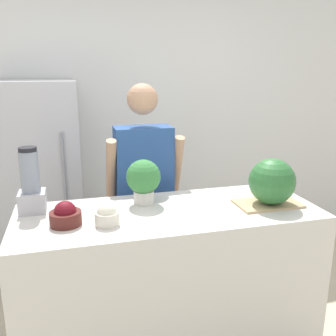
# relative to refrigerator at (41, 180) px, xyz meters

# --- Properties ---
(wall_back) EXTENTS (8.00, 0.06, 2.60)m
(wall_back) POSITION_rel_refrigerator_xyz_m (0.80, 0.39, 0.47)
(wall_back) COLOR white
(wall_back) RESTS_ON ground_plane
(counter_island) EXTENTS (1.77, 0.68, 0.96)m
(counter_island) POSITION_rel_refrigerator_xyz_m (0.80, -1.27, -0.36)
(counter_island) COLOR beige
(counter_island) RESTS_ON ground_plane
(refrigerator) EXTENTS (0.67, 0.71, 1.67)m
(refrigerator) POSITION_rel_refrigerator_xyz_m (0.00, 0.00, 0.00)
(refrigerator) COLOR #B7B7BC
(refrigerator) RESTS_ON ground_plane
(person) EXTENTS (0.55, 0.27, 1.66)m
(person) POSITION_rel_refrigerator_xyz_m (0.77, -0.68, 0.02)
(person) COLOR gray
(person) RESTS_ON ground_plane
(cutting_board) EXTENTS (0.39, 0.23, 0.01)m
(cutting_board) POSITION_rel_refrigerator_xyz_m (1.41, -1.33, 0.13)
(cutting_board) COLOR tan
(cutting_board) RESTS_ON counter_island
(watermelon) EXTENTS (0.28, 0.28, 0.28)m
(watermelon) POSITION_rel_refrigerator_xyz_m (1.42, -1.35, 0.27)
(watermelon) COLOR #2D6B33
(watermelon) RESTS_ON cutting_board
(bowl_cherries) EXTENTS (0.17, 0.17, 0.13)m
(bowl_cherries) POSITION_rel_refrigerator_xyz_m (0.22, -1.33, 0.17)
(bowl_cherries) COLOR #511E19
(bowl_cherries) RESTS_ON counter_island
(bowl_cream) EXTENTS (0.13, 0.13, 0.13)m
(bowl_cream) POSITION_rel_refrigerator_xyz_m (0.43, -1.39, 0.17)
(bowl_cream) COLOR beige
(bowl_cream) RESTS_ON counter_island
(blender) EXTENTS (0.15, 0.15, 0.38)m
(blender) POSITION_rel_refrigerator_xyz_m (0.03, -1.08, 0.28)
(blender) COLOR #B7B7BC
(blender) RESTS_ON counter_island
(potted_plant) EXTENTS (0.21, 0.21, 0.28)m
(potted_plant) POSITION_rel_refrigerator_xyz_m (0.68, -1.12, 0.28)
(potted_plant) COLOR beige
(potted_plant) RESTS_ON counter_island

